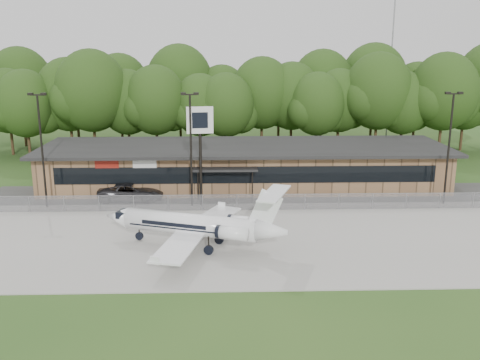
{
  "coord_description": "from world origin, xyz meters",
  "views": [
    {
      "loc": [
        -2.05,
        -29.89,
        14.07
      ],
      "look_at": [
        -0.81,
        12.0,
        3.56
      ],
      "focal_mm": 40.0,
      "sensor_mm": 36.0,
      "label": 1
    }
  ],
  "objects_px": {
    "pole_sign": "(200,131)",
    "terminal": "(244,165)",
    "business_jet": "(197,226)",
    "suv": "(131,192)"
  },
  "relations": [
    {
      "from": "pole_sign",
      "to": "terminal",
      "type": "bearing_deg",
      "value": 51.59
    },
    {
      "from": "terminal",
      "to": "pole_sign",
      "type": "bearing_deg",
      "value": -120.35
    },
    {
      "from": "business_jet",
      "to": "suv",
      "type": "height_order",
      "value": "business_jet"
    },
    {
      "from": "pole_sign",
      "to": "suv",
      "type": "bearing_deg",
      "value": 157.12
    },
    {
      "from": "suv",
      "to": "terminal",
      "type": "bearing_deg",
      "value": -63.08
    },
    {
      "from": "terminal",
      "to": "business_jet",
      "type": "distance_m",
      "value": 18.24
    },
    {
      "from": "terminal",
      "to": "pole_sign",
      "type": "distance_m",
      "value": 9.51
    },
    {
      "from": "terminal",
      "to": "pole_sign",
      "type": "xyz_separation_m",
      "value": [
        -4.18,
        -7.14,
        4.69
      ]
    },
    {
      "from": "business_jet",
      "to": "suv",
      "type": "bearing_deg",
      "value": 138.03
    },
    {
      "from": "terminal",
      "to": "pole_sign",
      "type": "height_order",
      "value": "pole_sign"
    }
  ]
}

